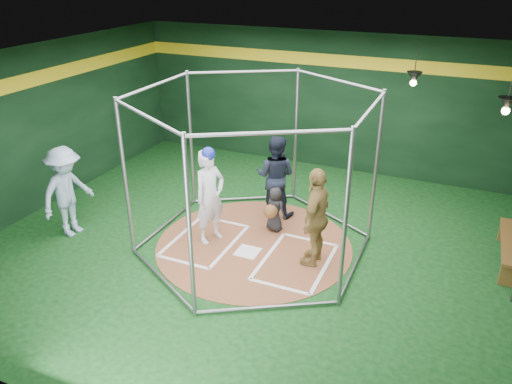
% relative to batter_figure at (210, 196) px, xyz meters
% --- Properties ---
extents(room_shell, '(10.10, 9.10, 3.53)m').
position_rel_batter_figure_xyz_m(room_shell, '(0.85, 0.15, 0.78)').
color(room_shell, black).
rests_on(room_shell, ground).
extents(clay_disc, '(3.80, 3.80, 0.01)m').
position_rel_batter_figure_xyz_m(clay_disc, '(0.85, 0.15, -0.97)').
color(clay_disc, brown).
rests_on(clay_disc, ground).
extents(home_plate, '(0.43, 0.43, 0.01)m').
position_rel_batter_figure_xyz_m(home_plate, '(0.85, -0.15, -0.95)').
color(home_plate, white).
rests_on(home_plate, clay_disc).
extents(batter_box_left, '(1.17, 1.77, 0.01)m').
position_rel_batter_figure_xyz_m(batter_box_left, '(-0.10, -0.10, -0.96)').
color(batter_box_left, white).
rests_on(batter_box_left, clay_disc).
extents(batter_box_right, '(1.17, 1.77, 0.01)m').
position_rel_batter_figure_xyz_m(batter_box_right, '(1.80, -0.10, -0.96)').
color(batter_box_right, white).
rests_on(batter_box_right, clay_disc).
extents(batting_cage, '(4.05, 4.67, 3.00)m').
position_rel_batter_figure_xyz_m(batting_cage, '(0.85, 0.15, 0.53)').
color(batting_cage, gray).
rests_on(batting_cage, ground).
extents(pendant_lamp_near, '(0.34, 0.34, 0.90)m').
position_rel_batter_figure_xyz_m(pendant_lamp_near, '(3.05, 3.75, 1.77)').
color(pendant_lamp_near, black).
rests_on(pendant_lamp_near, room_shell).
extents(pendant_lamp_far, '(0.34, 0.34, 0.90)m').
position_rel_batter_figure_xyz_m(pendant_lamp_far, '(4.85, 2.15, 1.77)').
color(pendant_lamp_far, black).
rests_on(pendant_lamp_far, room_shell).
extents(batter_figure, '(0.66, 0.80, 1.94)m').
position_rel_batter_figure_xyz_m(batter_figure, '(0.00, 0.00, 0.00)').
color(batter_figure, silver).
rests_on(batter_figure, clay_disc).
extents(visitor_leopard, '(0.48, 1.10, 1.85)m').
position_rel_batter_figure_xyz_m(visitor_leopard, '(2.10, 0.05, -0.04)').
color(visitor_leopard, tan).
rests_on(visitor_leopard, clay_disc).
extents(catcher_figure, '(0.53, 0.60, 0.94)m').
position_rel_batter_figure_xyz_m(catcher_figure, '(1.01, 0.82, -0.48)').
color(catcher_figure, black).
rests_on(catcher_figure, clay_disc).
extents(umpire, '(0.90, 0.73, 1.78)m').
position_rel_batter_figure_xyz_m(umpire, '(0.74, 1.52, -0.07)').
color(umpire, black).
rests_on(umpire, clay_disc).
extents(bystander_blue, '(0.79, 1.25, 1.85)m').
position_rel_batter_figure_xyz_m(bystander_blue, '(-2.70, -0.88, -0.05)').
color(bystander_blue, '#94ACC5').
rests_on(bystander_blue, ground).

